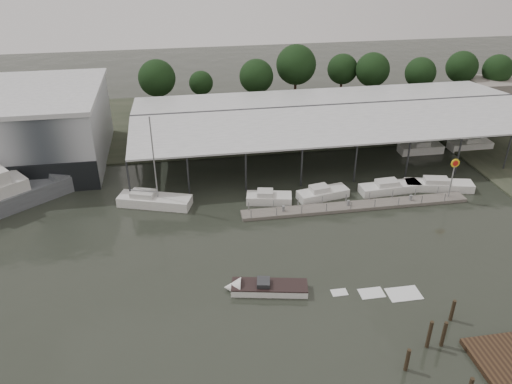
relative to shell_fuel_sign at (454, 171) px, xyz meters
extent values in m
plane|color=#262A22|center=(-27.00, -9.99, -3.93)|extent=(200.00, 200.00, 0.00)
cube|color=#3F4332|center=(-27.00, 32.01, -3.83)|extent=(140.00, 30.00, 0.30)
cube|color=#A6ABB1|center=(-55.00, 20.01, 1.07)|extent=(24.00, 20.00, 10.00)
cube|color=silver|center=(-55.00, 20.01, 6.27)|extent=(24.50, 20.50, 0.60)
cube|color=#2F3235|center=(-10.00, 18.01, 2.84)|extent=(58.00, 0.40, 0.30)
cylinder|color=#2F3235|center=(-39.00, 6.51, -1.18)|extent=(0.24, 0.24, 5.50)
cylinder|color=#2F3235|center=(-39.00, 29.51, -1.18)|extent=(0.24, 0.24, 5.50)
cylinder|color=#2F3235|center=(19.00, 29.51, -1.18)|extent=(0.24, 0.24, 5.50)
cube|color=slate|center=(-12.00, 0.01, -3.73)|extent=(28.00, 2.00, 0.40)
cylinder|color=gray|center=(-25.00, -0.89, -3.13)|extent=(0.10, 0.10, 1.20)
cylinder|color=gray|center=(1.00, 0.91, -3.13)|extent=(0.10, 0.10, 1.20)
cube|color=gray|center=(-13.00, 0.01, -3.23)|extent=(0.30, 0.30, 0.70)
cylinder|color=gray|center=(0.00, 0.01, -1.43)|extent=(0.16, 0.16, 5.00)
cylinder|color=yellow|center=(0.00, 0.01, 1.07)|extent=(1.10, 0.12, 1.10)
cylinder|color=red|center=(0.00, -0.06, 1.07)|extent=(0.70, 0.05, 0.70)
cube|color=gray|center=(28.00, 35.01, -1.93)|extent=(10.00, 8.00, 4.00)
cube|color=slate|center=(-53.94, 6.91, -3.03)|extent=(15.49, 13.22, 2.40)
cube|color=slate|center=(-48.32, 11.12, -2.03)|extent=(5.07, 5.33, 1.77)
cube|color=white|center=(-36.02, 4.56, -3.43)|extent=(9.22, 5.27, 1.40)
cube|color=silver|center=(-37.36, 5.01, -2.53)|extent=(3.25, 2.60, 0.80)
cylinder|color=gray|center=(-35.60, 4.42, 2.22)|extent=(0.16, 0.16, 10.60)
cylinder|color=gray|center=(-37.11, 4.92, -2.03)|extent=(3.36, 1.22, 0.12)
cube|color=white|center=(-25.26, -13.55, -3.58)|extent=(7.36, 3.35, 0.90)
cone|color=white|center=(-28.67, -12.87, -3.58)|extent=(1.96, 2.27, 2.00)
cube|color=black|center=(-25.26, -13.55, -3.18)|extent=(7.37, 3.40, 0.12)
cube|color=#2F3235|center=(-25.81, -13.44, -2.93)|extent=(1.45, 1.61, 0.50)
cube|color=silver|center=(-18.83, -14.82, -3.91)|extent=(2.30, 1.50, 0.04)
cube|color=silver|center=(-15.89, -15.41, -3.91)|extent=(3.10, 2.00, 0.04)
cube|color=silver|center=(-12.94, -15.99, -3.91)|extent=(3.90, 2.50, 0.04)
cube|color=white|center=(-22.14, 3.01, -3.43)|extent=(5.84, 3.27, 1.10)
cube|color=silver|center=(-22.64, 3.01, -2.63)|extent=(2.21, 1.96, 0.70)
cube|color=white|center=(-15.28, 3.05, -3.43)|extent=(6.75, 3.43, 1.10)
cube|color=silver|center=(-15.78, 3.05, -2.63)|extent=(2.53, 2.02, 0.70)
cube|color=white|center=(-6.36, 3.15, -3.43)|extent=(8.01, 2.68, 1.10)
cube|color=silver|center=(-6.86, 3.15, -2.63)|extent=(2.86, 1.77, 0.70)
cube|color=white|center=(0.11, 2.74, -3.43)|extent=(8.83, 4.04, 1.10)
cube|color=silver|center=(-0.39, 2.74, -2.63)|extent=(3.28, 2.23, 0.70)
cylinder|color=#352B1A|center=(-12.64, -22.55, -2.97)|extent=(0.32, 0.32, 3.11)
cylinder|color=#352B1A|center=(-16.59, -24.45, -3.16)|extent=(0.32, 0.32, 2.73)
cylinder|color=#352B1A|center=(-13.87, -22.50, -2.86)|extent=(0.32, 0.32, 3.33)
cylinder|color=#352B1A|center=(-10.40, -19.91, -3.14)|extent=(0.32, 0.32, 2.77)
cylinder|color=#311D15|center=(-35.49, 37.82, -1.62)|extent=(0.50, 0.50, 4.61)
sphere|color=#183616|center=(-35.49, 37.82, 2.53)|extent=(6.46, 6.46, 6.46)
cylinder|color=#311D15|center=(-27.73, 40.72, -2.36)|extent=(0.50, 0.50, 3.14)
sphere|color=#183616|center=(-27.73, 40.72, 0.47)|extent=(4.39, 4.39, 4.39)
cylinder|color=#311D15|center=(-18.00, 37.38, -1.75)|extent=(0.50, 0.50, 4.36)
sphere|color=#183616|center=(-18.00, 37.38, 2.17)|extent=(6.10, 6.10, 6.10)
cylinder|color=#311D15|center=(-10.24, 39.48, -1.31)|extent=(0.50, 0.50, 5.23)
sphere|color=#183616|center=(-10.24, 39.48, 3.39)|extent=(7.32, 7.32, 7.32)
cylinder|color=#311D15|center=(-0.77, 40.94, -1.88)|extent=(0.50, 0.50, 4.09)
sphere|color=#183616|center=(-0.77, 40.94, 1.80)|extent=(5.73, 5.73, 5.73)
cylinder|color=#311D15|center=(3.92, 37.64, -1.68)|extent=(0.50, 0.50, 4.48)
sphere|color=#183616|center=(3.92, 37.64, 2.35)|extent=(6.28, 6.28, 6.28)
cylinder|color=#311D15|center=(12.75, 36.17, -1.89)|extent=(0.50, 0.50, 4.06)
sphere|color=#183616|center=(12.75, 36.17, 1.76)|extent=(5.69, 5.69, 5.69)
cylinder|color=#311D15|center=(21.91, 37.74, -1.79)|extent=(0.50, 0.50, 4.27)
sphere|color=#183616|center=(21.91, 37.74, 2.05)|extent=(5.97, 5.97, 5.97)
cylinder|color=#311D15|center=(28.51, 36.22, -1.92)|extent=(0.50, 0.50, 4.01)
sphere|color=#183616|center=(28.51, 36.22, 1.69)|extent=(5.62, 5.62, 5.62)
camera|label=1|loc=(-32.52, -49.47, 26.75)|focal=35.00mm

